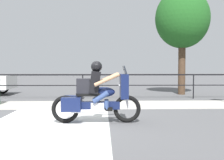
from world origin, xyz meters
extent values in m
plane|color=#565659|center=(0.00, 0.00, 0.00)|extent=(120.00, 120.00, 0.00)
cube|color=#B7B2A8|center=(0.00, 3.40, 0.01)|extent=(44.00, 2.40, 0.01)
cube|color=silver|center=(-0.45, -0.20, 0.00)|extent=(3.05, 6.00, 0.01)
cube|color=black|center=(0.00, 5.39, 1.11)|extent=(36.00, 0.04, 0.06)
cube|color=black|center=(0.00, 5.39, 0.63)|extent=(36.00, 0.03, 0.04)
cylinder|color=black|center=(0.00, 5.39, 0.57)|extent=(0.05, 0.05, 1.14)
cylinder|color=black|center=(5.10, 5.39, 0.57)|extent=(0.05, 0.05, 1.14)
torus|color=black|center=(1.55, -0.13, 0.36)|extent=(0.72, 0.11, 0.72)
torus|color=black|center=(-0.06, -0.13, 0.36)|extent=(0.72, 0.11, 0.72)
cube|color=#141E47|center=(0.75, -0.13, 0.46)|extent=(1.22, 0.22, 0.20)
cube|color=silver|center=(0.78, -0.13, 0.41)|extent=(0.34, 0.26, 0.26)
ellipsoid|color=#141E47|center=(0.94, -0.13, 0.81)|extent=(0.59, 0.30, 0.26)
cube|color=black|center=(0.59, -0.13, 0.75)|extent=(0.71, 0.28, 0.08)
cube|color=#141E47|center=(1.47, -0.13, 0.96)|extent=(0.20, 0.59, 0.63)
cube|color=#1E232B|center=(1.49, -0.13, 1.37)|extent=(0.10, 0.50, 0.24)
cylinder|color=silver|center=(1.33, -0.13, 1.01)|extent=(0.04, 0.70, 0.04)
cylinder|color=silver|center=(0.55, -0.29, 0.33)|extent=(0.88, 0.09, 0.09)
cube|color=#141E47|center=(0.12, -0.37, 0.52)|extent=(0.48, 0.28, 0.35)
cube|color=#141E47|center=(0.12, 0.11, 0.52)|extent=(0.48, 0.28, 0.35)
cylinder|color=silver|center=(1.52, -0.13, 0.66)|extent=(0.20, 0.06, 0.59)
cube|color=black|center=(0.72, -0.13, 1.06)|extent=(0.32, 0.36, 0.60)
sphere|color=tan|center=(0.76, -0.13, 1.45)|extent=(0.23, 0.23, 0.23)
sphere|color=black|center=(0.76, -0.13, 1.47)|extent=(0.29, 0.29, 0.29)
cylinder|color=#33477A|center=(0.87, -0.28, 0.69)|extent=(0.44, 0.13, 0.34)
cylinder|color=#33477A|center=(1.02, -0.28, 0.49)|extent=(0.11, 0.11, 0.22)
cube|color=black|center=(1.07, -0.28, 0.38)|extent=(0.20, 0.10, 0.09)
cylinder|color=#33477A|center=(0.87, 0.02, 0.69)|extent=(0.44, 0.13, 0.34)
cylinder|color=#33477A|center=(1.02, 0.02, 0.49)|extent=(0.11, 0.11, 0.22)
cube|color=black|center=(1.07, 0.02, 0.38)|extent=(0.20, 0.10, 0.09)
cylinder|color=tan|center=(1.02, -0.43, 1.14)|extent=(0.65, 0.09, 0.35)
cylinder|color=tan|center=(1.02, 0.17, 1.14)|extent=(0.65, 0.09, 0.35)
cube|color=black|center=(0.42, -0.13, 0.97)|extent=(0.34, 0.29, 0.38)
torus|color=black|center=(-4.61, 8.19, 0.34)|extent=(0.68, 0.11, 0.68)
cylinder|color=#473323|center=(5.13, 7.45, 1.43)|extent=(0.38, 0.38, 2.86)
ellipsoid|color=#1E561E|center=(5.13, 7.45, 4.04)|extent=(2.86, 2.86, 3.15)
camera|label=1|loc=(0.93, -7.40, 1.44)|focal=45.00mm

